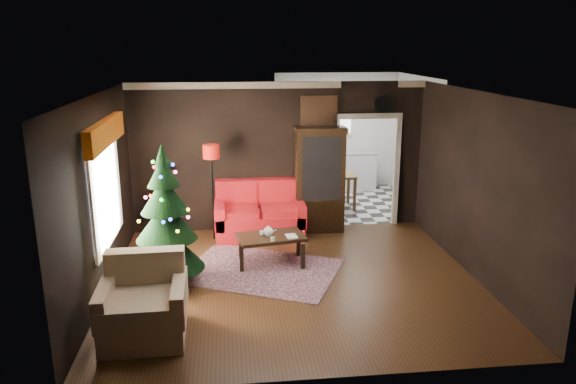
{
  "coord_description": "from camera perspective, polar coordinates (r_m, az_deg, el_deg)",
  "views": [
    {
      "loc": [
        -0.95,
        -7.52,
        3.47
      ],
      "look_at": [
        0.0,
        0.9,
        1.15
      ],
      "focal_mm": 33.92,
      "sensor_mm": 36.0,
      "label": 1
    }
  ],
  "objects": [
    {
      "name": "floor",
      "position": [
        8.33,
        0.7,
        -9.29
      ],
      "size": [
        5.5,
        5.5,
        0.0
      ],
      "primitive_type": "plane",
      "color": "black",
      "rests_on": "ground"
    },
    {
      "name": "wall_clock",
      "position": [
        10.44,
        9.86,
        9.1
      ],
      "size": [
        0.32,
        0.32,
        0.06
      ],
      "primitive_type": "cylinder",
      "color": "white",
      "rests_on": "wall_back"
    },
    {
      "name": "valance",
      "position": [
        7.99,
        -18.6,
        5.88
      ],
      "size": [
        0.12,
        2.1,
        0.35
      ],
      "primitive_type": "cube",
      "color": "#A04D0C",
      "rests_on": "wall_left"
    },
    {
      "name": "kitchen_window",
      "position": [
        13.35,
        5.11,
        7.64
      ],
      "size": [
        0.7,
        0.06,
        0.7
      ],
      "primitive_type": "cube",
      "color": "white",
      "rests_on": "ground"
    },
    {
      "name": "cup_b",
      "position": [
        8.53,
        -1.64,
        -4.96
      ],
      "size": [
        0.08,
        0.08,
        0.06
      ],
      "primitive_type": "cylinder",
      "rotation": [
        0.0,
        0.0,
        -0.2
      ],
      "color": "silver",
      "rests_on": "coffee_table"
    },
    {
      "name": "kitchen_counter",
      "position": [
        13.34,
        5.2,
        2.17
      ],
      "size": [
        1.8,
        0.6,
        0.9
      ],
      "primitive_type": "cube",
      "color": "silver",
      "rests_on": "ground"
    },
    {
      "name": "wall_right",
      "position": [
        8.63,
        19.17,
        0.57
      ],
      "size": [
        0.0,
        5.5,
        5.5
      ],
      "primitive_type": "plane",
      "rotation": [
        1.57,
        0.0,
        -1.57
      ],
      "color": "black",
      "rests_on": "ground"
    },
    {
      "name": "rug",
      "position": [
        8.68,
        -2.93,
        -8.23
      ],
      "size": [
        2.84,
        2.52,
        0.01
      ],
      "primitive_type": "cube",
      "rotation": [
        0.0,
        0.0,
        -0.43
      ],
      "color": "#311D2C",
      "rests_on": "ground"
    },
    {
      "name": "loveseat",
      "position": [
        10.03,
        -3.01,
        -1.92
      ],
      "size": [
        1.7,
        0.9,
        1.0
      ],
      "primitive_type": null,
      "color": "maroon",
      "rests_on": "ground"
    },
    {
      "name": "wall_left",
      "position": [
        8.0,
        -19.2,
        -0.55
      ],
      "size": [
        0.0,
        5.5,
        5.5
      ],
      "primitive_type": "plane",
      "rotation": [
        1.57,
        0.0,
        1.57
      ],
      "color": "black",
      "rests_on": "ground"
    },
    {
      "name": "wall_back",
      "position": [
        10.27,
        -1.0,
        3.69
      ],
      "size": [
        5.5,
        0.0,
        5.5
      ],
      "primitive_type": "plane",
      "rotation": [
        1.57,
        0.0,
        0.0
      ],
      "color": "black",
      "rests_on": "ground"
    },
    {
      "name": "armchair",
      "position": [
        6.9,
        -14.96,
        -11.1
      ],
      "size": [
        1.05,
        1.05,
        1.05
      ],
      "primitive_type": null,
      "rotation": [
        0.0,
        0.0,
        0.02
      ],
      "color": "tan",
      "rests_on": "ground"
    },
    {
      "name": "ceiling",
      "position": [
        7.61,
        0.77,
        10.26
      ],
      "size": [
        5.5,
        5.5,
        0.0
      ],
      "primitive_type": "plane",
      "rotation": [
        3.14,
        0.0,
        0.0
      ],
      "color": "white",
      "rests_on": "ground"
    },
    {
      "name": "kitchen_table",
      "position": [
        11.87,
        5.21,
        0.14
      ],
      "size": [
        0.7,
        0.7,
        0.75
      ],
      "primitive_type": null,
      "color": "brown",
      "rests_on": "ground"
    },
    {
      "name": "coffee_table",
      "position": [
        8.86,
        -1.79,
        -6.02
      ],
      "size": [
        1.15,
        0.82,
        0.47
      ],
      "primitive_type": null,
      "rotation": [
        0.0,
        0.0,
        0.19
      ],
      "color": "black",
      "rests_on": "rug"
    },
    {
      "name": "left_window",
      "position": [
        8.17,
        -18.67,
        0.18
      ],
      "size": [
        0.05,
        1.6,
        1.4
      ],
      "primitive_type": "cube",
      "color": "white",
      "rests_on": "wall_left"
    },
    {
      "name": "kitchen_floor",
      "position": [
        12.32,
        6.26,
        -1.13
      ],
      "size": [
        3.0,
        3.0,
        0.0
      ],
      "primitive_type": "plane",
      "color": "silver",
      "rests_on": "ground"
    },
    {
      "name": "book",
      "position": [
        8.65,
        -0.19,
        -4.04
      ],
      "size": [
        0.17,
        0.04,
        0.23
      ],
      "primitive_type": "imported",
      "rotation": [
        0.0,
        0.0,
        0.12
      ],
      "color": "tan",
      "rests_on": "coffee_table"
    },
    {
      "name": "curio_cabinet",
      "position": [
        10.25,
        3.31,
        1.06
      ],
      "size": [
        0.9,
        0.45,
        1.9
      ],
      "primitive_type": null,
      "color": "black",
      "rests_on": "ground"
    },
    {
      "name": "teapot",
      "position": [
        8.7,
        -2.07,
        -4.14
      ],
      "size": [
        0.21,
        0.21,
        0.17
      ],
      "primitive_type": null,
      "rotation": [
        0.0,
        0.0,
        -0.2
      ],
      "color": "silver",
      "rests_on": "coffee_table"
    },
    {
      "name": "christmas_tree",
      "position": [
        8.05,
        -12.68,
        -2.56
      ],
      "size": [
        1.13,
        1.13,
        2.02
      ],
      "primitive_type": null,
      "rotation": [
        0.0,
        0.0,
        -0.07
      ],
      "color": "black",
      "rests_on": "ground"
    },
    {
      "name": "wall_front",
      "position": [
        5.51,
        3.99,
        -6.8
      ],
      "size": [
        5.5,
        0.0,
        5.5
      ],
      "primitive_type": "plane",
      "rotation": [
        -1.57,
        0.0,
        0.0
      ],
      "color": "black",
      "rests_on": "ground"
    },
    {
      "name": "floor_lamp",
      "position": [
        9.85,
        -7.89,
        -0.37
      ],
      "size": [
        0.32,
        0.32,
        1.85
      ],
      "primitive_type": null,
      "rotation": [
        0.0,
        0.0,
        0.03
      ],
      "color": "black",
      "rests_on": "ground"
    },
    {
      "name": "doorway",
      "position": [
        10.64,
        8.16,
        2.02
      ],
      "size": [
        1.1,
        0.1,
        2.1
      ],
      "primitive_type": null,
      "color": "beige",
      "rests_on": "ground"
    },
    {
      "name": "cup_a",
      "position": [
        8.82,
        -2.78,
        -4.27
      ],
      "size": [
        0.07,
        0.07,
        0.06
      ],
      "primitive_type": "cylinder",
      "rotation": [
        0.0,
        0.0,
        0.04
      ],
      "color": "silver",
      "rests_on": "coffee_table"
    },
    {
      "name": "painting",
      "position": [
        10.19,
        3.25,
        8.42
      ],
      "size": [
        0.62,
        0.05,
        0.52
      ],
      "primitive_type": "cube",
      "color": "tan",
      "rests_on": "wall_back"
    }
  ]
}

